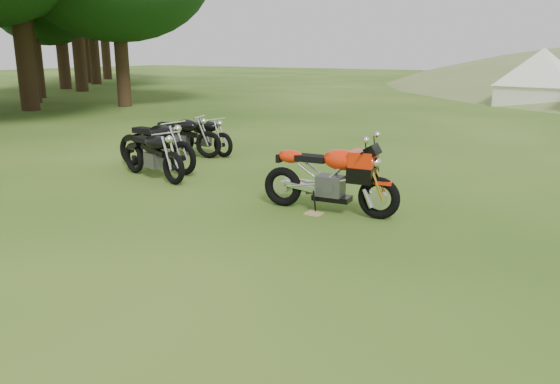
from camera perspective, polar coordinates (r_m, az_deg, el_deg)
The scene contains 9 objects.
ground at distance 6.95m, azimuth -3.76°, elevation -4.84°, with size 120.00×120.00×0.00m, color #234A0F.
treeline at distance 31.40m, azimuth -17.98°, elevation 9.69°, with size 28.00×32.00×14.00m, color black, non-canonical shape.
sport_motorcycle at distance 7.93m, azimuth 5.19°, elevation 2.08°, with size 2.00×0.50×1.20m, color red, non-canonical shape.
plywood_board at distance 7.95m, azimuth 3.56°, elevation -2.24°, with size 0.24×0.19×0.02m, color tan.
vintage_moto_a at distance 10.30m, azimuth -13.19°, elevation 4.02°, with size 1.85×0.43×0.97m, color black, non-canonical shape.
vintage_moto_b at distance 10.97m, azimuth -12.87°, elevation 4.94°, with size 2.04×0.47×1.07m, color black, non-canonical shape.
vintage_moto_c at distance 12.57m, azimuth -8.00°, elevation 5.98°, with size 1.73×0.40×0.91m, color black, non-canonical shape.
vintage_moto_d at distance 12.34m, azimuth -10.38°, elevation 5.89°, with size 1.86×0.43×0.98m, color black, non-canonical shape.
tent_left at distance 25.88m, azimuth 25.65°, elevation 10.86°, with size 2.88×2.88×2.50m, color white, non-canonical shape.
Camera 1 is at (3.83, -5.32, 2.31)m, focal length 35.00 mm.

